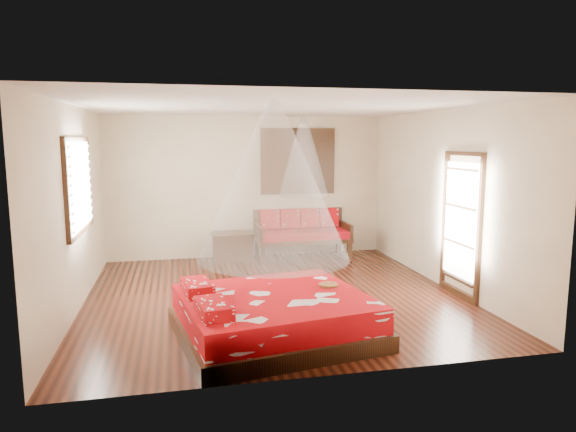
% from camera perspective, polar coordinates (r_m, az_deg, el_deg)
% --- Properties ---
extents(room, '(5.54, 5.54, 2.84)m').
position_cam_1_polar(room, '(7.56, -1.65, 1.41)').
color(room, black).
rests_on(room, ground).
extents(bed, '(2.50, 2.33, 0.65)m').
position_cam_1_polar(bed, '(6.23, -1.73, -11.02)').
color(bed, black).
rests_on(bed, floor).
extents(daybed, '(1.84, 0.82, 0.96)m').
position_cam_1_polar(daybed, '(10.21, 1.52, -1.73)').
color(daybed, black).
rests_on(daybed, floor).
extents(storage_chest, '(0.79, 0.58, 0.54)m').
position_cam_1_polar(storage_chest, '(10.09, -6.17, -3.33)').
color(storage_chest, black).
rests_on(storage_chest, floor).
extents(shutter_panel, '(1.52, 0.06, 1.32)m').
position_cam_1_polar(shutter_panel, '(10.38, 1.11, 6.10)').
color(shutter_panel, black).
rests_on(shutter_panel, wall_back).
extents(window_left, '(0.10, 1.74, 1.34)m').
position_cam_1_polar(window_left, '(7.72, -22.17, 3.17)').
color(window_left, black).
rests_on(window_left, wall_left).
extents(glazed_door, '(0.08, 1.02, 2.16)m').
position_cam_1_polar(glazed_door, '(8.01, 18.66, -1.02)').
color(glazed_door, black).
rests_on(glazed_door, floor).
extents(wine_tray, '(0.24, 0.24, 0.20)m').
position_cam_1_polar(wine_tray, '(6.53, 4.52, -7.33)').
color(wine_tray, brown).
rests_on(wine_tray, bed).
extents(mosquito_net_main, '(1.77, 1.77, 1.80)m').
position_cam_1_polar(mosquito_net_main, '(5.90, -1.60, 3.81)').
color(mosquito_net_main, white).
rests_on(mosquito_net_main, ceiling).
extents(mosquito_net_daybed, '(0.97, 0.97, 1.50)m').
position_cam_1_polar(mosquito_net_daybed, '(9.92, 1.74, 6.57)').
color(mosquito_net_daybed, white).
rests_on(mosquito_net_daybed, ceiling).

